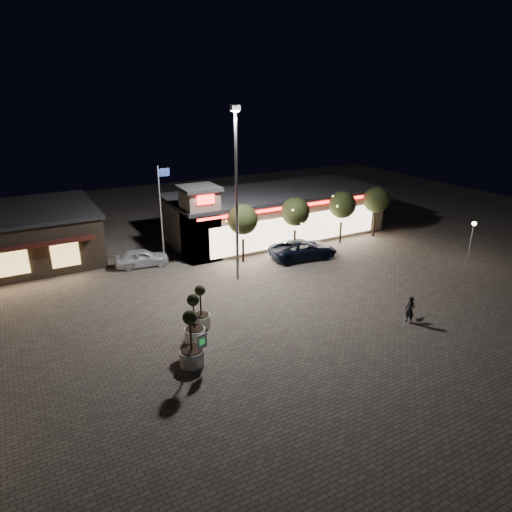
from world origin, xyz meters
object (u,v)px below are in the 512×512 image
pedestrian (410,310)px  planter_mid (191,348)px  white_sedan (142,258)px  valet_sign (202,344)px  planter_left (195,327)px  pickup_truck (303,249)px

pedestrian → planter_mid: (-13.21, 2.16, 0.11)m
white_sedan → valet_sign: (-1.11, -15.30, 0.63)m
planter_left → valet_sign: 2.65m
planter_left → white_sedan: bearing=87.6°
planter_mid → pedestrian: bearing=-9.3°
pickup_truck → planter_left: size_ratio=1.95×
white_sedan → planter_left: planter_left is taller
planter_mid → valet_sign: size_ratio=1.63×
pedestrian → valet_sign: 12.93m
pickup_truck → valet_sign: size_ratio=2.98×
pickup_truck → planter_mid: (-13.81, -10.09, 0.17)m
valet_sign → planter_mid: bearing=130.8°
planter_left → valet_sign: size_ratio=1.53×
planter_mid → valet_sign: (0.41, -0.47, 0.38)m
planter_left → planter_mid: planter_mid is taller
valet_sign → white_sedan: bearing=85.8°
white_sedan → valet_sign: 15.35m
valet_sign → pedestrian: bearing=-7.5°
pedestrian → planter_mid: planter_mid is taller
white_sedan → planter_left: bearing=-174.2°
pedestrian → valet_sign: size_ratio=0.89×
pedestrian → valet_sign: valet_sign is taller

